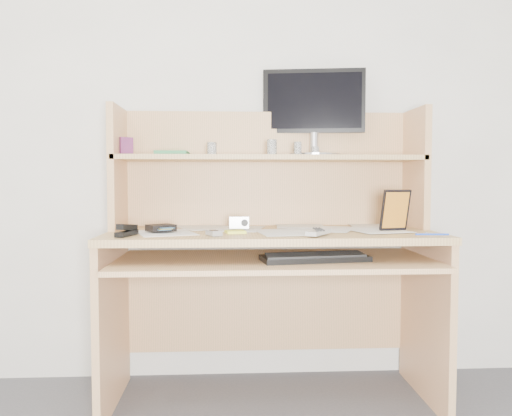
{
  "coord_description": "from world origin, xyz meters",
  "views": [
    {
      "loc": [
        -0.18,
        -0.66,
        0.96
      ],
      "look_at": [
        -0.07,
        1.43,
        0.85
      ],
      "focal_mm": 35.0,
      "sensor_mm": 36.0,
      "label": 1
    }
  ],
  "objects": [
    {
      "name": "back_wall",
      "position": [
        0.0,
        1.8,
        1.25
      ],
      "size": [
        3.6,
        0.04,
        2.5
      ],
      "primitive_type": "cube",
      "color": "silver",
      "rests_on": "floor"
    },
    {
      "name": "desk",
      "position": [
        0.0,
        1.56,
        0.69
      ],
      "size": [
        1.4,
        0.7,
        1.3
      ],
      "color": "tan",
      "rests_on": "floor"
    },
    {
      "name": "paper_clutter",
      "position": [
        0.0,
        1.48,
        0.75
      ],
      "size": [
        1.32,
        0.54,
        0.01
      ],
      "primitive_type": "cube",
      "color": "white",
      "rests_on": "desk"
    },
    {
      "name": "keyboard",
      "position": [
        0.15,
        1.29,
        0.66
      ],
      "size": [
        0.44,
        0.21,
        0.03
      ],
      "rotation": [
        0.0,
        0.0,
        0.15
      ],
      "color": "black",
      "rests_on": "desk"
    },
    {
      "name": "tv_remote",
      "position": [
        0.17,
        1.28,
        0.76
      ],
      "size": [
        0.13,
        0.16,
        0.02
      ],
      "primitive_type": "cube",
      "rotation": [
        0.0,
        0.0,
        -0.55
      ],
      "color": "#A7A7A2",
      "rests_on": "paper_clutter"
    },
    {
      "name": "flip_phone",
      "position": [
        -0.24,
        1.3,
        0.77
      ],
      "size": [
        0.07,
        0.09,
        0.02
      ],
      "primitive_type": "cube",
      "rotation": [
        0.0,
        0.0,
        0.42
      ],
      "color": "#AFAFB1",
      "rests_on": "paper_clutter"
    },
    {
      "name": "stapler",
      "position": [
        -0.58,
        1.31,
        0.78
      ],
      "size": [
        0.07,
        0.14,
        0.04
      ],
      "primitive_type": "cube",
      "rotation": [
        0.0,
        0.0,
        -0.26
      ],
      "color": "black",
      "rests_on": "paper_clutter"
    },
    {
      "name": "wallet",
      "position": [
        -0.47,
        1.45,
        0.77
      ],
      "size": [
        0.14,
        0.13,
        0.03
      ],
      "primitive_type": "cube",
      "rotation": [
        0.0,
        0.0,
        0.55
      ],
      "color": "black",
      "rests_on": "paper_clutter"
    },
    {
      "name": "sticky_note_pad",
      "position": [
        -0.16,
        1.41,
        0.76
      ],
      "size": [
        0.09,
        0.09,
        0.01
      ],
      "primitive_type": "cube",
      "rotation": [
        0.0,
        0.0,
        0.19
      ],
      "color": "#E7F23F",
      "rests_on": "desk"
    },
    {
      "name": "digital_camera",
      "position": [
        -0.14,
        1.54,
        0.78
      ],
      "size": [
        0.09,
        0.03,
        0.05
      ],
      "primitive_type": "cube",
      "rotation": [
        0.0,
        0.0,
        0.01
      ],
      "color": "#B0AFB2",
      "rests_on": "paper_clutter"
    },
    {
      "name": "game_case",
      "position": [
        0.52,
        1.41,
        0.84
      ],
      "size": [
        0.12,
        0.04,
        0.17
      ],
      "primitive_type": "cube",
      "rotation": [
        0.0,
        0.0,
        0.23
      ],
      "color": "black",
      "rests_on": "paper_clutter"
    },
    {
      "name": "blue_pen",
      "position": [
        0.6,
        1.22,
        0.76
      ],
      "size": [
        0.13,
        0.02,
        0.01
      ],
      "primitive_type": "cylinder",
      "rotation": [
        1.57,
        0.0,
        1.49
      ],
      "color": "blue",
      "rests_on": "paper_clutter"
    },
    {
      "name": "card_box",
      "position": [
        -0.64,
        1.6,
        1.12
      ],
      "size": [
        0.06,
        0.05,
        0.08
      ],
      "primitive_type": "cube",
      "rotation": [
        0.0,
        0.0,
        0.56
      ],
      "color": "maroon",
      "rests_on": "desk"
    },
    {
      "name": "shelf_book",
      "position": [
        -0.44,
        1.65,
        1.09
      ],
      "size": [
        0.14,
        0.2,
        0.02
      ],
      "primitive_type": "cube",
      "rotation": [
        0.0,
        0.0,
        -0.01
      ],
      "color": "#2E7544",
      "rests_on": "desk"
    },
    {
      "name": "chip_stack_a",
      "position": [
        -0.26,
        1.61,
        1.11
      ],
      "size": [
        0.06,
        0.06,
        0.06
      ],
      "primitive_type": "cylinder",
      "rotation": [
        0.0,
        0.0,
        -0.38
      ],
      "color": "black",
      "rests_on": "desk"
    },
    {
      "name": "chip_stack_b",
      "position": [
        0.01,
        1.6,
        1.12
      ],
      "size": [
        0.06,
        0.06,
        0.07
      ],
      "primitive_type": "cylinder",
      "rotation": [
        0.0,
        0.0,
        0.38
      ],
      "color": "silver",
      "rests_on": "desk"
    },
    {
      "name": "chip_stack_c",
      "position": [
        0.22,
        1.66,
        1.1
      ],
      "size": [
        0.04,
        0.04,
        0.05
      ],
      "primitive_type": "cylinder",
      "rotation": [
        0.0,
        0.0,
        0.29
      ],
      "color": "black",
      "rests_on": "desk"
    },
    {
      "name": "chip_stack_d",
      "position": [
        0.13,
        1.6,
        1.11
      ],
      "size": [
        0.04,
        0.04,
        0.06
      ],
      "primitive_type": "cylinder",
      "rotation": [
        0.0,
        0.0,
        0.01
      ],
      "color": "white",
      "rests_on": "desk"
    },
    {
      "name": "monitor",
      "position": [
        0.23,
        1.74,
        1.31
      ],
      "size": [
        0.49,
        0.24,
        0.42
      ],
      "rotation": [
        0.0,
        0.0,
        -0.14
      ],
      "color": "#B2B1B7",
      "rests_on": "desk"
    }
  ]
}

